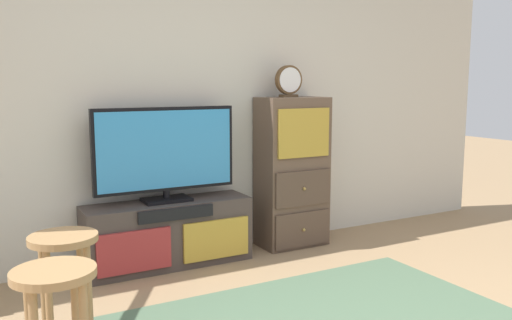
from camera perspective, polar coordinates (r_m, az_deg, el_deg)
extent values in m
cube|color=beige|center=(4.42, -7.05, 7.43)|extent=(6.40, 0.12, 2.70)
cube|color=#423833|center=(4.24, -9.28, -7.70)|extent=(1.28, 0.36, 0.50)
cube|color=maroon|center=(3.98, -12.74, -9.46)|extent=(0.54, 0.02, 0.30)
cube|color=#B79333|center=(4.19, -4.21, -8.37)|extent=(0.54, 0.02, 0.30)
cube|color=black|center=(4.01, -8.43, -5.68)|extent=(0.58, 0.02, 0.09)
cube|color=black|center=(4.19, -9.46, -4.16)|extent=(0.36, 0.22, 0.02)
cylinder|color=black|center=(4.18, -9.47, -3.60)|extent=(0.05, 0.05, 0.06)
cube|color=black|center=(4.13, -9.59, 1.14)|extent=(1.10, 0.05, 0.64)
cube|color=#338CCC|center=(4.10, -9.45, 1.10)|extent=(1.05, 0.01, 0.59)
cube|color=brown|center=(4.64, 3.82, -1.27)|extent=(0.58, 0.34, 1.28)
cube|color=#4E3C2F|center=(4.60, 4.97, -7.33)|extent=(0.53, 0.02, 0.30)
sphere|color=olive|center=(4.58, 5.10, -7.38)|extent=(0.03, 0.03, 0.03)
cube|color=#4E3C2F|center=(4.52, 5.03, -3.01)|extent=(0.53, 0.02, 0.30)
sphere|color=olive|center=(4.50, 5.16, -3.05)|extent=(0.03, 0.03, 0.03)
cube|color=#B79333|center=(4.45, 5.11, 2.88)|extent=(0.49, 0.02, 0.40)
cube|color=#4C3823|center=(4.54, 3.46, 6.80)|extent=(0.14, 0.08, 0.02)
cylinder|color=brown|center=(4.53, 3.47, 8.48)|extent=(0.24, 0.04, 0.24)
cylinder|color=silver|center=(4.51, 3.65, 8.48)|extent=(0.20, 0.01, 0.20)
cylinder|color=#A37A4C|center=(2.37, -20.67, -11.16)|extent=(0.34, 0.34, 0.03)
cylinder|color=#A37A4C|center=(2.88, -21.03, -14.75)|extent=(0.04, 0.04, 0.62)
cylinder|color=#A37A4C|center=(2.91, -17.27, -14.35)|extent=(0.04, 0.04, 0.62)
cylinder|color=#A37A4C|center=(3.06, -21.52, -13.44)|extent=(0.04, 0.04, 0.62)
cylinder|color=#A37A4C|center=(3.08, -17.98, -13.08)|extent=(0.04, 0.04, 0.62)
cylinder|color=#A37A4C|center=(2.88, -19.77, -7.81)|extent=(0.34, 0.34, 0.03)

